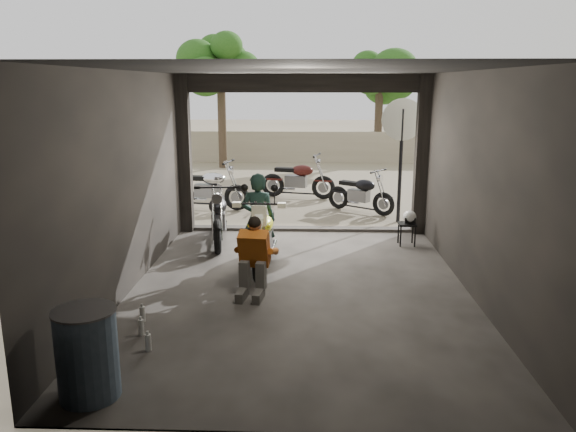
# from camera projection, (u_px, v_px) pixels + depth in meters

# --- Properties ---
(ground) EXTENTS (80.00, 80.00, 0.00)m
(ground) POSITION_uv_depth(u_px,v_px,m) (299.00, 291.00, 8.35)
(ground) COLOR #7A6D56
(ground) RESTS_ON ground
(garage) EXTENTS (7.00, 7.13, 3.20)m
(garage) POSITION_uv_depth(u_px,v_px,m) (300.00, 200.00, 8.59)
(garage) COLOR #2D2B28
(garage) RESTS_ON ground
(boundary_wall) EXTENTS (18.00, 0.30, 1.20)m
(boundary_wall) POSITION_uv_depth(u_px,v_px,m) (305.00, 147.00, 21.83)
(boundary_wall) COLOR gray
(boundary_wall) RESTS_ON ground
(tree_left) EXTENTS (2.20, 2.20, 5.60)m
(tree_left) POSITION_uv_depth(u_px,v_px,m) (220.00, 55.00, 19.69)
(tree_left) COLOR #382B1E
(tree_left) RESTS_ON ground
(tree_right) EXTENTS (2.20, 2.20, 5.00)m
(tree_right) POSITION_uv_depth(u_px,v_px,m) (380.00, 68.00, 21.04)
(tree_right) COLOR #382B1E
(tree_right) RESTS_ON ground
(main_bike) EXTENTS (0.83, 1.91, 1.26)m
(main_bike) POSITION_uv_depth(u_px,v_px,m) (264.00, 232.00, 9.26)
(main_bike) COLOR silver
(main_bike) RESTS_ON ground
(left_bike) EXTENTS (0.98, 1.89, 1.22)m
(left_bike) POSITION_uv_depth(u_px,v_px,m) (218.00, 212.00, 10.72)
(left_bike) COLOR black
(left_bike) RESTS_ON ground
(outside_bike_a) EXTENTS (1.89, 1.04, 1.21)m
(outside_bike_a) POSITION_uv_depth(u_px,v_px,m) (209.00, 185.00, 13.66)
(outside_bike_a) COLOR black
(outside_bike_a) RESTS_ON ground
(outside_bike_b) EXTENTS (1.89, 1.11, 1.20)m
(outside_bike_b) POSITION_uv_depth(u_px,v_px,m) (298.00, 176.00, 15.00)
(outside_bike_b) COLOR #42130F
(outside_bike_b) RESTS_ON ground
(outside_bike_c) EXTENTS (1.65, 1.46, 1.07)m
(outside_bike_c) POSITION_uv_depth(u_px,v_px,m) (361.00, 190.00, 13.34)
(outside_bike_c) COLOR black
(outside_bike_c) RESTS_ON ground
(rider) EXTENTS (0.62, 0.45, 1.58)m
(rider) POSITION_uv_depth(u_px,v_px,m) (258.00, 220.00, 9.40)
(rider) COLOR #162C28
(rider) RESTS_ON ground
(mechanic) EXTENTS (0.66, 0.83, 1.11)m
(mechanic) POSITION_uv_depth(u_px,v_px,m) (253.00, 260.00, 8.03)
(mechanic) COLOR #CE681B
(mechanic) RESTS_ON ground
(stool) EXTENTS (0.32, 0.32, 0.45)m
(stool) POSITION_uv_depth(u_px,v_px,m) (407.00, 227.00, 10.60)
(stool) COLOR black
(stool) RESTS_ON ground
(helmet) EXTENTS (0.26, 0.27, 0.24)m
(helmet) POSITION_uv_depth(u_px,v_px,m) (410.00, 217.00, 10.57)
(helmet) COLOR white
(helmet) RESTS_ON stool
(oil_drum) EXTENTS (0.74, 0.74, 0.91)m
(oil_drum) POSITION_uv_depth(u_px,v_px,m) (87.00, 355.00, 5.43)
(oil_drum) COLOR #455C74
(oil_drum) RESTS_ON ground
(sign_post) EXTENTS (0.90, 0.08, 2.71)m
(sign_post) POSITION_uv_depth(u_px,v_px,m) (402.00, 138.00, 12.09)
(sign_post) COLOR black
(sign_post) RESTS_ON ground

